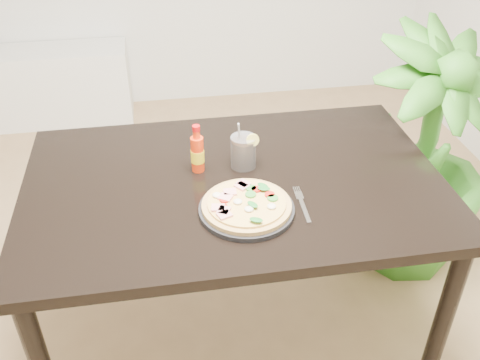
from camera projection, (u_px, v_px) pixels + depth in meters
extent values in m
plane|color=#9E7A51|center=(160.00, 347.00, 2.14)|extent=(4.50, 4.50, 0.00)
cube|color=black|center=(234.00, 185.00, 1.80)|extent=(1.40, 0.90, 0.04)
cylinder|color=black|center=(442.00, 324.00, 1.78)|extent=(0.06, 0.06, 0.71)
cylinder|color=black|center=(70.00, 219.00, 2.24)|extent=(0.06, 0.06, 0.71)
cylinder|color=black|center=(361.00, 190.00, 2.42)|extent=(0.06, 0.06, 0.71)
cylinder|color=black|center=(247.00, 209.00, 1.64)|extent=(0.30, 0.30, 0.02)
cylinder|color=tan|center=(247.00, 206.00, 1.63)|extent=(0.28, 0.28, 0.01)
cylinder|color=#DBB55F|center=(247.00, 203.00, 1.63)|extent=(0.24, 0.24, 0.01)
cube|color=pink|center=(230.00, 192.00, 1.66)|extent=(0.04, 0.04, 0.01)
cube|color=pink|center=(242.00, 186.00, 1.69)|extent=(0.05, 0.05, 0.01)
cube|color=pink|center=(224.00, 211.00, 1.59)|extent=(0.05, 0.05, 0.01)
cube|color=pink|center=(225.00, 197.00, 1.64)|extent=(0.05, 0.05, 0.01)
cube|color=pink|center=(243.00, 184.00, 1.70)|extent=(0.05, 0.05, 0.01)
cube|color=pink|center=(218.00, 208.00, 1.60)|extent=(0.05, 0.04, 0.01)
cube|color=pink|center=(224.00, 215.00, 1.57)|extent=(0.05, 0.05, 0.01)
cylinder|color=#AF1B12|center=(225.00, 200.00, 1.63)|extent=(0.03, 0.03, 0.01)
cylinder|color=#AF1B12|center=(256.00, 189.00, 1.68)|extent=(0.03, 0.03, 0.01)
cylinder|color=#AF1B12|center=(270.00, 195.00, 1.65)|extent=(0.03, 0.03, 0.01)
cylinder|color=#AF1B12|center=(222.00, 207.00, 1.60)|extent=(0.03, 0.03, 0.01)
cylinder|color=#33832B|center=(273.00, 198.00, 1.64)|extent=(0.03, 0.03, 0.01)
cylinder|color=#33832B|center=(251.00, 188.00, 1.68)|extent=(0.03, 0.03, 0.01)
cylinder|color=#33832B|center=(251.00, 194.00, 1.65)|extent=(0.03, 0.03, 0.01)
ellipsoid|color=beige|center=(249.00, 209.00, 1.59)|extent=(0.03, 0.03, 0.01)
ellipsoid|color=beige|center=(272.00, 206.00, 1.60)|extent=(0.03, 0.03, 0.01)
ellipsoid|color=beige|center=(262.00, 188.00, 1.68)|extent=(0.03, 0.03, 0.01)
ellipsoid|color=beige|center=(217.00, 195.00, 1.65)|extent=(0.03, 0.03, 0.01)
ellipsoid|color=beige|center=(238.00, 202.00, 1.62)|extent=(0.03, 0.03, 0.01)
ellipsoid|color=#1A6E24|center=(263.00, 185.00, 1.68)|extent=(0.04, 0.05, 0.00)
ellipsoid|color=#1A6E24|center=(256.00, 220.00, 1.54)|extent=(0.05, 0.04, 0.00)
ellipsoid|color=#1A6E24|center=(264.00, 188.00, 1.67)|extent=(0.04, 0.03, 0.00)
ellipsoid|color=#1A6E24|center=(253.00, 204.00, 1.60)|extent=(0.04, 0.05, 0.00)
cylinder|color=red|center=(198.00, 154.00, 1.80)|extent=(0.06, 0.06, 0.13)
cylinder|color=yellow|center=(198.00, 156.00, 1.81)|extent=(0.05, 0.05, 0.05)
cylinder|color=red|center=(196.00, 134.00, 1.76)|extent=(0.02, 0.02, 0.03)
cylinder|color=red|center=(196.00, 128.00, 1.75)|extent=(0.03, 0.03, 0.02)
cylinder|color=black|center=(243.00, 153.00, 1.83)|extent=(0.08, 0.08, 0.10)
cylinder|color=silver|center=(243.00, 152.00, 1.83)|extent=(0.09, 0.09, 0.11)
cylinder|color=#F2E059|center=(253.00, 140.00, 1.79)|extent=(0.04, 0.01, 0.04)
cylinder|color=#B2B2B7|center=(240.00, 142.00, 1.82)|extent=(0.03, 0.06, 0.17)
cube|color=silver|center=(305.00, 211.00, 1.65)|extent=(0.02, 0.12, 0.00)
cube|color=silver|center=(299.00, 196.00, 1.71)|extent=(0.03, 0.04, 0.00)
cube|color=silver|center=(294.00, 190.00, 1.74)|extent=(0.00, 0.03, 0.00)
cube|color=silver|center=(296.00, 190.00, 1.74)|extent=(0.00, 0.03, 0.00)
cube|color=silver|center=(298.00, 190.00, 1.74)|extent=(0.00, 0.03, 0.00)
cube|color=silver|center=(299.00, 189.00, 1.74)|extent=(0.00, 0.03, 0.00)
imported|color=#337D21|center=(421.00, 156.00, 2.30)|extent=(0.79, 0.79, 1.09)
cylinder|color=brown|center=(403.00, 233.00, 2.55)|extent=(0.28, 0.28, 0.22)
cube|color=white|center=(23.00, 87.00, 3.57)|extent=(1.40, 0.34, 0.50)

